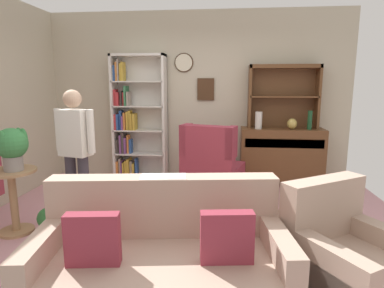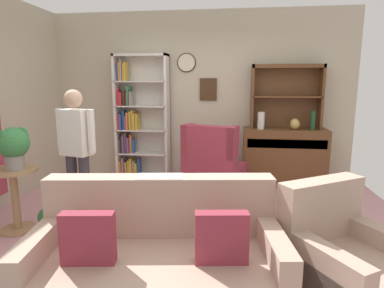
{
  "view_description": "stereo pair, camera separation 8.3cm",
  "coord_description": "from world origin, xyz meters",
  "px_view_note": "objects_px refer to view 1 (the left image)",
  "views": [
    {
      "loc": [
        0.47,
        -3.39,
        1.62
      ],
      "look_at": [
        0.1,
        0.2,
        0.95
      ],
      "focal_mm": 30.31,
      "sensor_mm": 36.0,
      "label": 1
    },
    {
      "loc": [
        0.56,
        -3.38,
        1.62
      ],
      "look_at": [
        0.1,
        0.2,
        0.95
      ],
      "focal_mm": 30.31,
      "sensor_mm": 36.0,
      "label": 2
    }
  ],
  "objects_px": {
    "sideboard": "(281,154)",
    "vase_round": "(292,124)",
    "plant_stand": "(13,194)",
    "person_reading": "(76,148)",
    "vase_tall": "(259,120)",
    "book_stack": "(177,206)",
    "bottle_wine": "(310,120)",
    "couch_floral": "(162,263)",
    "potted_plant_small": "(48,220)",
    "coffee_table": "(181,217)",
    "armchair_floral": "(346,263)",
    "bookshelf": "(135,121)",
    "wingback_chair": "(212,169)",
    "sideboard_hutch": "(283,88)",
    "potted_plant_large": "(12,146)"
  },
  "relations": [
    {
      "from": "bottle_wine",
      "to": "wingback_chair",
      "type": "distance_m",
      "value": 1.71
    },
    {
      "from": "couch_floral",
      "to": "book_stack",
      "type": "bearing_deg",
      "value": 90.98
    },
    {
      "from": "person_reading",
      "to": "book_stack",
      "type": "relative_size",
      "value": 8.63
    },
    {
      "from": "person_reading",
      "to": "sideboard",
      "type": "bearing_deg",
      "value": 34.87
    },
    {
      "from": "plant_stand",
      "to": "potted_plant_small",
      "type": "height_order",
      "value": "plant_stand"
    },
    {
      "from": "couch_floral",
      "to": "wingback_chair",
      "type": "distance_m",
      "value": 2.51
    },
    {
      "from": "sideboard",
      "to": "couch_floral",
      "type": "height_order",
      "value": "sideboard"
    },
    {
      "from": "vase_round",
      "to": "wingback_chair",
      "type": "height_order",
      "value": "vase_round"
    },
    {
      "from": "plant_stand",
      "to": "potted_plant_small",
      "type": "relative_size",
      "value": 2.29
    },
    {
      "from": "potted_plant_small",
      "to": "coffee_table",
      "type": "relative_size",
      "value": 0.39
    },
    {
      "from": "vase_tall",
      "to": "plant_stand",
      "type": "xyz_separation_m",
      "value": [
        -2.8,
        -2.03,
        -0.62
      ]
    },
    {
      "from": "couch_floral",
      "to": "armchair_floral",
      "type": "height_order",
      "value": "couch_floral"
    },
    {
      "from": "wingback_chair",
      "to": "person_reading",
      "type": "xyz_separation_m",
      "value": [
        -1.49,
        -1.21,
        0.52
      ]
    },
    {
      "from": "sideboard",
      "to": "couch_floral",
      "type": "xyz_separation_m",
      "value": [
        -1.35,
        -3.09,
        -0.2
      ]
    },
    {
      "from": "vase_tall",
      "to": "book_stack",
      "type": "relative_size",
      "value": 1.5
    },
    {
      "from": "sideboard",
      "to": "vase_round",
      "type": "bearing_deg",
      "value": -27.17
    },
    {
      "from": "potted_plant_large",
      "to": "coffee_table",
      "type": "relative_size",
      "value": 0.57
    },
    {
      "from": "wingback_chair",
      "to": "potted_plant_small",
      "type": "bearing_deg",
      "value": -137.43
    },
    {
      "from": "sideboard_hutch",
      "to": "potted_plant_small",
      "type": "bearing_deg",
      "value": -141.04
    },
    {
      "from": "sideboard_hutch",
      "to": "potted_plant_small",
      "type": "xyz_separation_m",
      "value": [
        -2.79,
        -2.26,
        -1.38
      ]
    },
    {
      "from": "armchair_floral",
      "to": "coffee_table",
      "type": "bearing_deg",
      "value": 156.75
    },
    {
      "from": "sideboard",
      "to": "sideboard_hutch",
      "type": "xyz_separation_m",
      "value": [
        0.0,
        0.11,
        1.05
      ]
    },
    {
      "from": "armchair_floral",
      "to": "bookshelf",
      "type": "bearing_deg",
      "value": 129.53
    },
    {
      "from": "bookshelf",
      "to": "armchair_floral",
      "type": "height_order",
      "value": "bookshelf"
    },
    {
      "from": "potted_plant_large",
      "to": "sideboard",
      "type": "bearing_deg",
      "value": 34.07
    },
    {
      "from": "vase_tall",
      "to": "plant_stand",
      "type": "relative_size",
      "value": 0.38
    },
    {
      "from": "bottle_wine",
      "to": "couch_floral",
      "type": "relative_size",
      "value": 0.16
    },
    {
      "from": "vase_tall",
      "to": "potted_plant_large",
      "type": "xyz_separation_m",
      "value": [
        -2.75,
        -2.04,
        -0.07
      ]
    },
    {
      "from": "armchair_floral",
      "to": "potted_plant_small",
      "type": "xyz_separation_m",
      "value": [
        -2.81,
        0.75,
        -0.11
      ]
    },
    {
      "from": "sideboard_hutch",
      "to": "wingback_chair",
      "type": "bearing_deg",
      "value": -147.41
    },
    {
      "from": "vase_tall",
      "to": "wingback_chair",
      "type": "distance_m",
      "value": 1.1
    },
    {
      "from": "bookshelf",
      "to": "couch_floral",
      "type": "height_order",
      "value": "bookshelf"
    },
    {
      "from": "vase_tall",
      "to": "couch_floral",
      "type": "relative_size",
      "value": 0.14
    },
    {
      "from": "book_stack",
      "to": "person_reading",
      "type": "bearing_deg",
      "value": 158.69
    },
    {
      "from": "vase_tall",
      "to": "couch_floral",
      "type": "distance_m",
      "value": 3.24
    },
    {
      "from": "vase_round",
      "to": "potted_plant_small",
      "type": "relative_size",
      "value": 0.54
    },
    {
      "from": "sideboard",
      "to": "coffee_table",
      "type": "bearing_deg",
      "value": -119.67
    },
    {
      "from": "bookshelf",
      "to": "bottle_wine",
      "type": "relative_size",
      "value": 7.11
    },
    {
      "from": "bookshelf",
      "to": "vase_tall",
      "type": "relative_size",
      "value": 7.76
    },
    {
      "from": "coffee_table",
      "to": "bookshelf",
      "type": "bearing_deg",
      "value": 114.94
    },
    {
      "from": "sideboard",
      "to": "wingback_chair",
      "type": "height_order",
      "value": "wingback_chair"
    },
    {
      "from": "potted_plant_large",
      "to": "bookshelf",
      "type": "bearing_deg",
      "value": 72.38
    },
    {
      "from": "wingback_chair",
      "to": "potted_plant_small",
      "type": "height_order",
      "value": "wingback_chair"
    },
    {
      "from": "couch_floral",
      "to": "book_stack",
      "type": "height_order",
      "value": "couch_floral"
    },
    {
      "from": "bookshelf",
      "to": "wingback_chair",
      "type": "height_order",
      "value": "bookshelf"
    },
    {
      "from": "plant_stand",
      "to": "person_reading",
      "type": "bearing_deg",
      "value": 26.65
    },
    {
      "from": "potted_plant_small",
      "to": "sideboard_hutch",
      "type": "bearing_deg",
      "value": 38.96
    },
    {
      "from": "bottle_wine",
      "to": "person_reading",
      "type": "height_order",
      "value": "person_reading"
    },
    {
      "from": "potted_plant_small",
      "to": "couch_floral",
      "type": "bearing_deg",
      "value": -33.09
    },
    {
      "from": "coffee_table",
      "to": "armchair_floral",
      "type": "bearing_deg",
      "value": -23.25
    }
  ]
}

